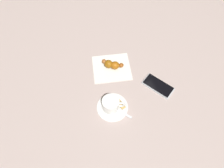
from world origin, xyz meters
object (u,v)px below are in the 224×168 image
at_px(teaspoon, 112,106).
at_px(napkin, 112,68).
at_px(espresso_cup, 111,104).
at_px(saucer, 112,107).
at_px(cell_phone, 158,86).
at_px(sugar_packet, 119,103).
at_px(croissant, 112,64).

relative_size(teaspoon, napkin, 0.68).
bearing_deg(espresso_cup, napkin, 160.72).
height_order(saucer, teaspoon, teaspoon).
height_order(napkin, cell_phone, cell_phone).
height_order(espresso_cup, teaspoon, espresso_cup).
distance_m(teaspoon, cell_phone, 0.23).
distance_m(saucer, cell_phone, 0.22).
distance_m(saucer, sugar_packet, 0.03).
bearing_deg(cell_phone, teaspoon, -82.28).
bearing_deg(napkin, espresso_cup, -19.28).
bearing_deg(saucer, sugar_packet, 101.13).
xyz_separation_m(teaspoon, cell_phone, (-0.03, 0.22, -0.01)).
xyz_separation_m(sugar_packet, croissant, (-0.18, 0.03, 0.01)).
distance_m(espresso_cup, croissant, 0.20).
xyz_separation_m(teaspoon, napkin, (-0.19, 0.06, -0.01)).
relative_size(teaspoon, croissant, 1.23).
bearing_deg(cell_phone, saucer, -82.09).
relative_size(croissant, cell_phone, 0.64).
xyz_separation_m(espresso_cup, teaspoon, (0.00, 0.00, -0.02)).
bearing_deg(saucer, teaspoon, -93.74).
distance_m(napkin, croissant, 0.02).
relative_size(napkin, cell_phone, 1.16).
height_order(teaspoon, cell_phone, teaspoon).
height_order(saucer, croissant, croissant).
xyz_separation_m(sugar_packet, napkin, (-0.18, 0.03, -0.01)).
xyz_separation_m(espresso_cup, napkin, (-0.19, 0.06, -0.03)).
distance_m(saucer, espresso_cup, 0.03).
relative_size(sugar_packet, cell_phone, 0.42).
distance_m(espresso_cup, cell_phone, 0.23).
xyz_separation_m(teaspoon, croissant, (-0.19, 0.07, 0.01)).
height_order(saucer, sugar_packet, sugar_packet).
bearing_deg(saucer, espresso_cup, -104.37).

